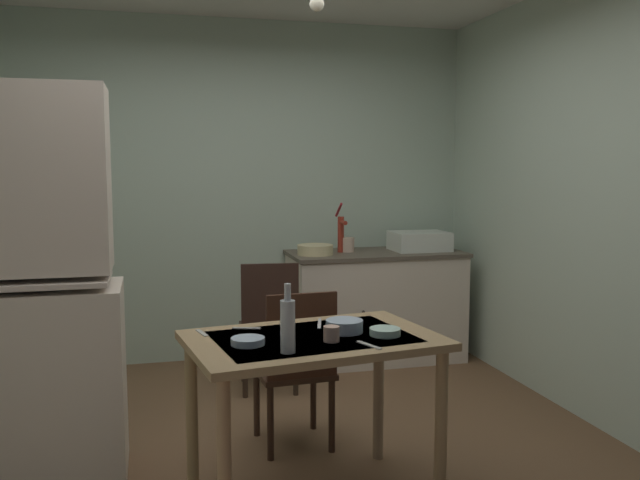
{
  "coord_description": "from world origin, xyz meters",
  "views": [
    {
      "loc": [
        -0.66,
        -3.32,
        1.55
      ],
      "look_at": [
        0.23,
        0.17,
        1.15
      ],
      "focal_mm": 37.73,
      "sensor_mm": 36.0,
      "label": 1
    }
  ],
  "objects_px": {
    "hand_pump": "(341,231)",
    "glass_bottle": "(288,325)",
    "mug_tall": "(287,326)",
    "mixing_bowl_counter": "(315,250)",
    "sink_basin": "(419,241)",
    "serving_bowl_wide": "(344,326)",
    "dining_table": "(313,361)",
    "chair_far_side": "(296,365)",
    "chair_by_counter": "(269,323)",
    "hutch_cabinet": "(6,302)"
  },
  "relations": [
    {
      "from": "serving_bowl_wide",
      "to": "mug_tall",
      "type": "distance_m",
      "value": 0.27
    },
    {
      "from": "hutch_cabinet",
      "to": "hand_pump",
      "type": "bearing_deg",
      "value": 37.35
    },
    {
      "from": "hand_pump",
      "to": "chair_far_side",
      "type": "relative_size",
      "value": 0.44
    },
    {
      "from": "serving_bowl_wide",
      "to": "hand_pump",
      "type": "bearing_deg",
      "value": 74.36
    },
    {
      "from": "hutch_cabinet",
      "to": "glass_bottle",
      "type": "xyz_separation_m",
      "value": [
        1.21,
        -0.77,
        -0.0
      ]
    },
    {
      "from": "dining_table",
      "to": "chair_by_counter",
      "type": "relative_size",
      "value": 1.33
    },
    {
      "from": "mixing_bowl_counter",
      "to": "chair_by_counter",
      "type": "xyz_separation_m",
      "value": [
        -0.45,
        -0.52,
        -0.43
      ]
    },
    {
      "from": "chair_by_counter",
      "to": "hand_pump",
      "type": "bearing_deg",
      "value": 41.9
    },
    {
      "from": "chair_far_side",
      "to": "serving_bowl_wide",
      "type": "xyz_separation_m",
      "value": [
        0.11,
        -0.55,
        0.34
      ]
    },
    {
      "from": "sink_basin",
      "to": "glass_bottle",
      "type": "bearing_deg",
      "value": -123.6
    },
    {
      "from": "glass_bottle",
      "to": "chair_far_side",
      "type": "bearing_deg",
      "value": 75.48
    },
    {
      "from": "mixing_bowl_counter",
      "to": "dining_table",
      "type": "distance_m",
      "value": 2.15
    },
    {
      "from": "sink_basin",
      "to": "mixing_bowl_counter",
      "type": "bearing_deg",
      "value": -176.73
    },
    {
      "from": "dining_table",
      "to": "serving_bowl_wide",
      "type": "height_order",
      "value": "serving_bowl_wide"
    },
    {
      "from": "mug_tall",
      "to": "mixing_bowl_counter",
      "type": "bearing_deg",
      "value": 72.57
    },
    {
      "from": "mixing_bowl_counter",
      "to": "dining_table",
      "type": "bearing_deg",
      "value": -104.14
    },
    {
      "from": "dining_table",
      "to": "serving_bowl_wide",
      "type": "distance_m",
      "value": 0.22
    },
    {
      "from": "hand_pump",
      "to": "glass_bottle",
      "type": "xyz_separation_m",
      "value": [
        -0.92,
        -2.39,
        -0.14
      ]
    },
    {
      "from": "dining_table",
      "to": "mug_tall",
      "type": "relative_size",
      "value": 15.66
    },
    {
      "from": "hand_pump",
      "to": "serving_bowl_wide",
      "type": "bearing_deg",
      "value": -105.64
    },
    {
      "from": "chair_far_side",
      "to": "dining_table",
      "type": "bearing_deg",
      "value": -94.8
    },
    {
      "from": "hutch_cabinet",
      "to": "dining_table",
      "type": "height_order",
      "value": "hutch_cabinet"
    },
    {
      "from": "sink_basin",
      "to": "mug_tall",
      "type": "distance_m",
      "value": 2.54
    },
    {
      "from": "hand_pump",
      "to": "chair_far_side",
      "type": "height_order",
      "value": "hand_pump"
    },
    {
      "from": "sink_basin",
      "to": "chair_by_counter",
      "type": "xyz_separation_m",
      "value": [
        -1.33,
        -0.57,
        -0.47
      ]
    },
    {
      "from": "hutch_cabinet",
      "to": "dining_table",
      "type": "relative_size",
      "value": 1.6
    },
    {
      "from": "sink_basin",
      "to": "hand_pump",
      "type": "xyz_separation_m",
      "value": [
        -0.64,
        0.05,
        0.09
      ]
    },
    {
      "from": "sink_basin",
      "to": "mixing_bowl_counter",
      "type": "distance_m",
      "value": 0.88
    },
    {
      "from": "sink_basin",
      "to": "mug_tall",
      "type": "height_order",
      "value": "sink_basin"
    },
    {
      "from": "dining_table",
      "to": "mug_tall",
      "type": "distance_m",
      "value": 0.2
    },
    {
      "from": "sink_basin",
      "to": "chair_far_side",
      "type": "height_order",
      "value": "sink_basin"
    },
    {
      "from": "mug_tall",
      "to": "serving_bowl_wide",
      "type": "bearing_deg",
      "value": -6.48
    },
    {
      "from": "sink_basin",
      "to": "dining_table",
      "type": "height_order",
      "value": "sink_basin"
    },
    {
      "from": "sink_basin",
      "to": "hand_pump",
      "type": "distance_m",
      "value": 0.65
    },
    {
      "from": "chair_far_side",
      "to": "hutch_cabinet",
      "type": "bearing_deg",
      "value": -178.07
    },
    {
      "from": "dining_table",
      "to": "mixing_bowl_counter",
      "type": "bearing_deg",
      "value": 75.86
    },
    {
      "from": "hand_pump",
      "to": "glass_bottle",
      "type": "distance_m",
      "value": 2.56
    },
    {
      "from": "hutch_cabinet",
      "to": "mug_tall",
      "type": "distance_m",
      "value": 1.35
    },
    {
      "from": "sink_basin",
      "to": "dining_table",
      "type": "bearing_deg",
      "value": -123.39
    },
    {
      "from": "hutch_cabinet",
      "to": "glass_bottle",
      "type": "height_order",
      "value": "hutch_cabinet"
    },
    {
      "from": "hand_pump",
      "to": "dining_table",
      "type": "height_order",
      "value": "hand_pump"
    },
    {
      "from": "chair_far_side",
      "to": "chair_by_counter",
      "type": "relative_size",
      "value": 0.98
    },
    {
      "from": "chair_by_counter",
      "to": "mug_tall",
      "type": "height_order",
      "value": "chair_by_counter"
    },
    {
      "from": "mug_tall",
      "to": "sink_basin",
      "type": "bearing_deg",
      "value": 53.71
    },
    {
      "from": "hutch_cabinet",
      "to": "glass_bottle",
      "type": "relative_size",
      "value": 6.68
    },
    {
      "from": "mixing_bowl_counter",
      "to": "hutch_cabinet",
      "type": "bearing_deg",
      "value": -141.11
    },
    {
      "from": "hand_pump",
      "to": "serving_bowl_wide",
      "type": "xyz_separation_m",
      "value": [
        -0.59,
        -2.12,
        -0.23
      ]
    },
    {
      "from": "hutch_cabinet",
      "to": "chair_by_counter",
      "type": "height_order",
      "value": "hutch_cabinet"
    },
    {
      "from": "hand_pump",
      "to": "sink_basin",
      "type": "bearing_deg",
      "value": -4.02
    },
    {
      "from": "hutch_cabinet",
      "to": "sink_basin",
      "type": "distance_m",
      "value": 3.19
    }
  ]
}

